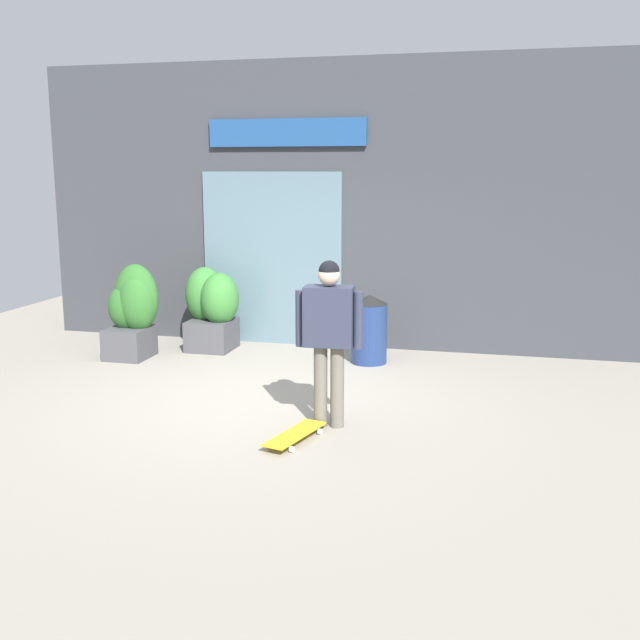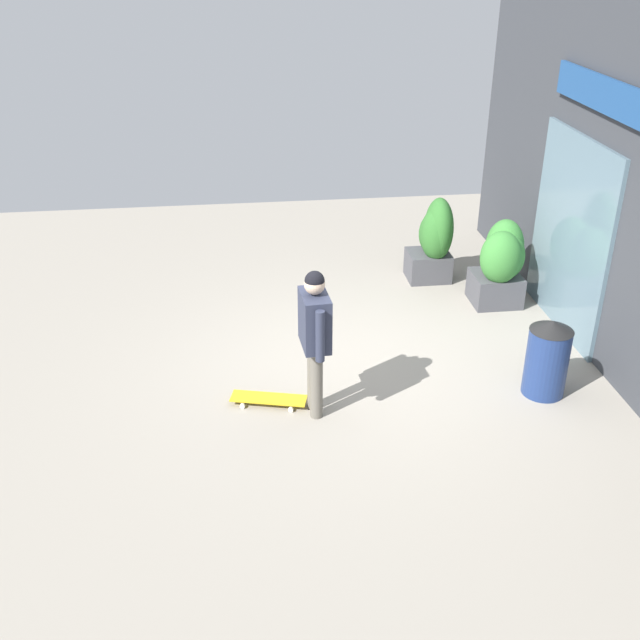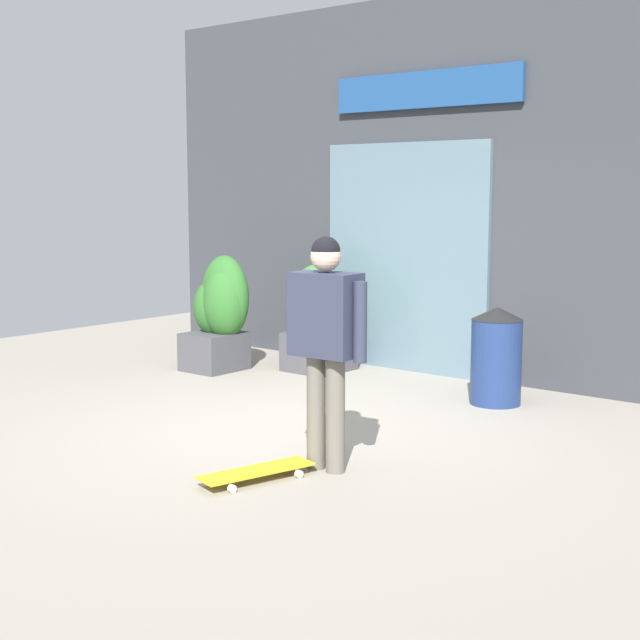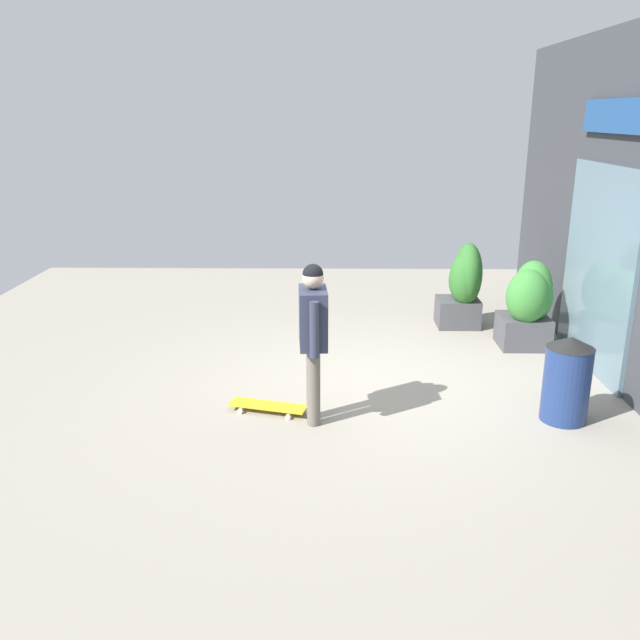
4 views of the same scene
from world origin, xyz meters
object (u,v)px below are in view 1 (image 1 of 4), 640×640
(planter_box_right, at_px, (213,305))
(trash_bin, at_px, (369,329))
(skateboarder, at_px, (329,327))
(planter_box_left, at_px, (133,310))
(skateboard, at_px, (295,434))

(planter_box_right, xyz_separation_m, trash_bin, (2.21, -0.25, -0.16))
(planter_box_right, bearing_deg, skateboarder, -50.35)
(planter_box_left, distance_m, trash_bin, 3.07)
(skateboarder, xyz_separation_m, trash_bin, (-0.06, 2.49, -0.53))
(skateboard, distance_m, planter_box_right, 3.85)
(skateboarder, height_order, skateboard, skateboarder)
(skateboard, height_order, planter_box_left, planter_box_left)
(planter_box_right, height_order, trash_bin, planter_box_right)
(trash_bin, bearing_deg, skateboarder, -88.59)
(skateboarder, bearing_deg, planter_box_left, -127.47)
(planter_box_left, xyz_separation_m, trash_bin, (3.03, 0.44, -0.19))
(planter_box_left, bearing_deg, skateboard, -41.16)
(skateboarder, distance_m, planter_box_right, 3.58)
(planter_box_left, xyz_separation_m, planter_box_right, (0.82, 0.68, -0.02))
(trash_bin, bearing_deg, skateboard, -92.78)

